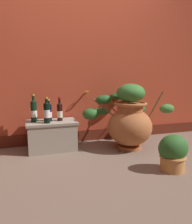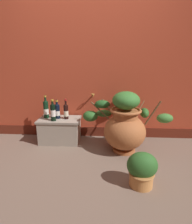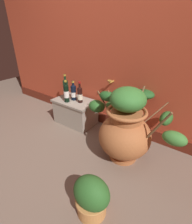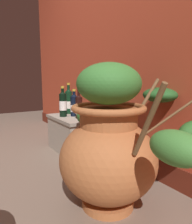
# 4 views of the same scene
# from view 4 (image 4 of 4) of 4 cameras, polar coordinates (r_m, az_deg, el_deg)

# --- Properties ---
(back_wall) EXTENTS (4.40, 0.33, 2.60)m
(back_wall) POSITION_cam_4_polar(r_m,az_deg,el_deg) (1.98, 9.22, 25.00)
(back_wall) COLOR #B74228
(back_wall) RESTS_ON ground_plane
(terracotta_urn) EXTENTS (1.18, 0.80, 0.84)m
(terracotta_urn) POSITION_cam_4_polar(r_m,az_deg,el_deg) (1.19, 4.18, -8.41)
(terracotta_urn) COLOR #B26638
(terracotta_urn) RESTS_ON ground_plane
(stone_ledge) EXTENTS (0.62, 0.39, 0.37)m
(stone_ledge) POSITION_cam_4_polar(r_m,az_deg,el_deg) (2.14, -6.11, -5.74)
(stone_ledge) COLOR #9E9384
(stone_ledge) RESTS_ON ground_plane
(wine_bottle_left) EXTENTS (0.08, 0.08, 0.28)m
(wine_bottle_left) POSITION_cam_4_polar(r_m,az_deg,el_deg) (2.12, -6.18, 2.13)
(wine_bottle_left) COLOR black
(wine_bottle_left) RESTS_ON stone_ledge
(wine_bottle_middle) EXTENTS (0.08, 0.08, 0.35)m
(wine_bottle_middle) POSITION_cam_4_polar(r_m,az_deg,el_deg) (2.29, -7.71, 3.13)
(wine_bottle_middle) COLOR black
(wine_bottle_middle) RESTS_ON stone_ledge
(wine_bottle_right) EXTENTS (0.07, 0.07, 0.30)m
(wine_bottle_right) POSITION_cam_4_polar(r_m,az_deg,el_deg) (2.00, -4.86, 1.70)
(wine_bottle_right) COLOR black
(wine_bottle_right) RESTS_ON stone_ledge
(wine_bottle_back) EXTENTS (0.08, 0.08, 0.32)m
(wine_bottle_back) POSITION_cam_4_polar(r_m,az_deg,el_deg) (2.10, -9.35, 2.46)
(wine_bottle_back) COLOR black
(wine_bottle_back) RESTS_ON stone_ledge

